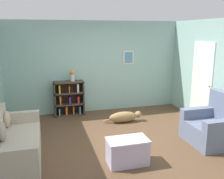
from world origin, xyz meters
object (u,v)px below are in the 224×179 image
at_px(couch, 13,147).
at_px(vase, 72,75).
at_px(coffee_table, 127,151).
at_px(dog, 124,117).
at_px(recliner_chair, 214,126).
at_px(bookshelf, 69,99).

bearing_deg(couch, vase, 60.94).
bearing_deg(coffee_table, dog, 73.20).
distance_m(coffee_table, dog, 2.09).
bearing_deg(recliner_chair, bookshelf, 136.14).
xyz_separation_m(couch, recliner_chair, (3.98, -0.17, 0.02)).
height_order(couch, vase, vase).
distance_m(couch, coffee_table, 2.02).
bearing_deg(vase, bookshelf, 169.95).
xyz_separation_m(recliner_chair, coffee_table, (-2.04, -0.35, -0.11)).
bearing_deg(coffee_table, bookshelf, 103.30).
height_order(couch, recliner_chair, recliner_chair).
distance_m(bookshelf, vase, 0.69).
bearing_deg(dog, recliner_chair, -49.02).
bearing_deg(coffee_table, couch, 165.05).
xyz_separation_m(couch, dog, (2.55, 1.48, -0.19)).
bearing_deg(dog, couch, -149.92).
distance_m(bookshelf, dog, 1.67).
height_order(couch, dog, couch).
relative_size(bookshelf, vase, 3.00).
bearing_deg(vase, couch, -119.06).
bearing_deg(bookshelf, vase, -10.05).
bearing_deg(recliner_chair, couch, 177.55).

